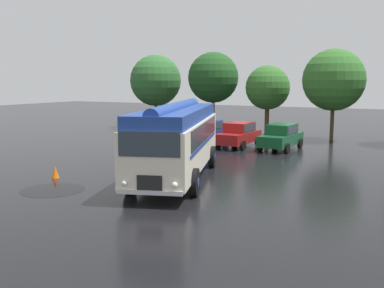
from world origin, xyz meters
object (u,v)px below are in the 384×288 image
car_mid_left (239,134)px  traffic_cone (55,172)px  car_near_left (206,132)px  vintage_bus (177,137)px  car_mid_right (281,137)px

car_mid_left → traffic_cone: (-3.78, -13.18, -0.57)m
traffic_cone → car_mid_left: bearing=74.0°
car_near_left → traffic_cone: 13.31m
car_near_left → car_mid_left: 2.51m
vintage_bus → car_mid_right: vintage_bus is taller
vintage_bus → car_mid_left: (-1.20, 10.61, -1.05)m
traffic_cone → vintage_bus: bearing=27.3°
vintage_bus → car_mid_right: 10.93m
car_near_left → car_mid_right: bearing=0.9°
vintage_bus → car_mid_left: 10.72m
vintage_bus → car_mid_right: (1.70, 10.75, -1.05)m
car_mid_left → car_mid_right: bearing=2.9°
vintage_bus → car_near_left: size_ratio=2.40×
vintage_bus → traffic_cone: size_ratio=18.80×
car_near_left → car_mid_right: same height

